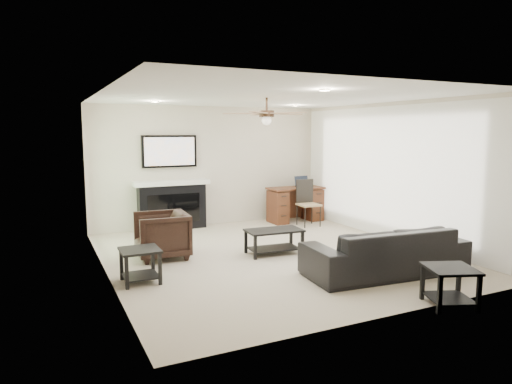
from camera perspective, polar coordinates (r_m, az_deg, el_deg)
room_shell at (r=7.32m, az=2.72°, el=5.29°), size 5.50×5.54×2.52m
sofa at (r=6.64m, az=15.81°, el=-7.05°), size 2.33×1.07×0.66m
armchair at (r=7.33m, az=-11.70°, el=-5.29°), size 0.85×0.82×0.73m
coffee_table at (r=7.45m, az=2.26°, el=-6.21°), size 0.93×0.56×0.40m
end_table_near at (r=5.72m, az=23.04°, el=-10.84°), size 0.68×0.68×0.45m
end_table_left at (r=6.25m, az=-14.26°, el=-8.90°), size 0.50×0.50×0.45m
fireplace_unit at (r=9.31m, az=-10.48°, el=1.15°), size 1.52×0.34×1.91m
desk at (r=10.11m, az=4.94°, el=-1.54°), size 1.22×0.56×0.76m
desk_chair at (r=9.63m, az=6.60°, el=-1.39°), size 0.45×0.47×0.97m
laptop at (r=10.13m, az=6.00°, el=1.28°), size 0.33×0.24×0.23m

